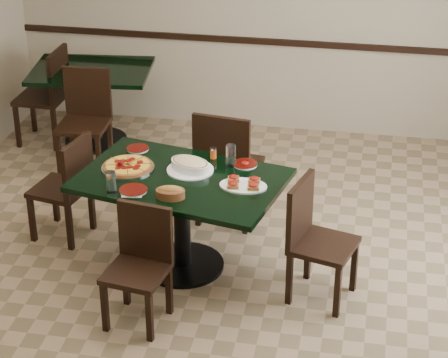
% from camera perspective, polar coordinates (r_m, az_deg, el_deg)
% --- Properties ---
extents(floor, '(5.50, 5.50, 0.00)m').
position_cam_1_polar(floor, '(6.49, -0.51, -6.26)').
color(floor, '#876C4E').
rests_on(floor, ground).
extents(room_shell, '(5.50, 5.50, 5.50)m').
position_cam_1_polar(room_shell, '(7.43, 9.89, 7.92)').
color(room_shell, white).
rests_on(room_shell, floor).
extents(main_table, '(1.59, 1.20, 0.75)m').
position_cam_1_polar(main_table, '(6.30, -2.79, -1.37)').
color(main_table, black).
rests_on(main_table, floor).
extents(back_table, '(1.18, 0.92, 0.75)m').
position_cam_1_polar(back_table, '(8.42, -8.58, 5.69)').
color(back_table, black).
rests_on(back_table, floor).
extents(chair_far, '(0.52, 0.52, 0.99)m').
position_cam_1_polar(chair_far, '(6.88, 0.13, 1.15)').
color(chair_far, black).
rests_on(chair_far, floor).
extents(chair_near, '(0.44, 0.44, 0.82)m').
position_cam_1_polar(chair_near, '(5.85, -5.48, -5.22)').
color(chair_near, black).
rests_on(chair_near, floor).
extents(chair_right, '(0.51, 0.51, 0.88)m').
position_cam_1_polar(chair_right, '(6.05, 5.85, -3.60)').
color(chair_right, black).
rests_on(chair_right, floor).
extents(chair_left, '(0.47, 0.47, 0.85)m').
position_cam_1_polar(chair_left, '(6.83, -10.16, -0.28)').
color(chair_left, black).
rests_on(chair_left, floor).
extents(back_chair_near, '(0.44, 0.44, 0.92)m').
position_cam_1_polar(back_chair_near, '(7.94, -9.04, 4.20)').
color(back_chair_near, black).
rests_on(back_chair_near, floor).
extents(back_chair_left, '(0.45, 0.45, 0.94)m').
position_cam_1_polar(back_chair_left, '(8.50, -11.35, 5.66)').
color(back_chair_left, black).
rests_on(back_chair_left, floor).
extents(pepperoni_pizza, '(0.39, 0.39, 0.04)m').
position_cam_1_polar(pepperoni_pizza, '(6.37, -6.30, 0.84)').
color(pepperoni_pizza, '#B5B5BC').
rests_on(pepperoni_pizza, main_table).
extents(lasagna_casserole, '(0.36, 0.34, 0.09)m').
position_cam_1_polar(lasagna_casserole, '(6.29, -2.23, 0.93)').
color(lasagna_casserole, white).
rests_on(lasagna_casserole, main_table).
extents(bread_basket, '(0.21, 0.15, 0.09)m').
position_cam_1_polar(bread_basket, '(5.93, -3.52, -0.88)').
color(bread_basket, brown).
rests_on(bread_basket, main_table).
extents(bruschetta_platter, '(0.34, 0.24, 0.05)m').
position_cam_1_polar(bruschetta_platter, '(6.07, 1.27, -0.32)').
color(bruschetta_platter, white).
rests_on(bruschetta_platter, main_table).
extents(side_plate_near, '(0.20, 0.20, 0.02)m').
position_cam_1_polar(side_plate_near, '(6.05, -5.94, -0.73)').
color(side_plate_near, white).
rests_on(side_plate_near, main_table).
extents(side_plate_far_r, '(0.18, 0.18, 0.03)m').
position_cam_1_polar(side_plate_far_r, '(6.38, 1.38, 0.99)').
color(side_plate_far_r, white).
rests_on(side_plate_far_r, main_table).
extents(side_plate_far_l, '(0.17, 0.17, 0.02)m').
position_cam_1_polar(side_plate_far_l, '(6.65, -5.66, 1.99)').
color(side_plate_far_l, white).
rests_on(side_plate_far_l, main_table).
extents(napkin_setting, '(0.16, 0.16, 0.01)m').
position_cam_1_polar(napkin_setting, '(6.03, -5.96, -0.89)').
color(napkin_setting, silver).
rests_on(napkin_setting, main_table).
extents(water_glass_a, '(0.08, 0.08, 0.16)m').
position_cam_1_polar(water_glass_a, '(6.34, 0.45, 1.54)').
color(water_glass_a, silver).
rests_on(water_glass_a, main_table).
extents(water_glass_b, '(0.07, 0.07, 0.15)m').
position_cam_1_polar(water_glass_b, '(6.03, -7.39, -0.20)').
color(water_glass_b, silver).
rests_on(water_glass_b, main_table).
extents(pepper_shaker, '(0.05, 0.05, 0.08)m').
position_cam_1_polar(pepper_shaker, '(6.47, -0.70, 1.72)').
color(pepper_shaker, '#CD4F15').
rests_on(pepper_shaker, main_table).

